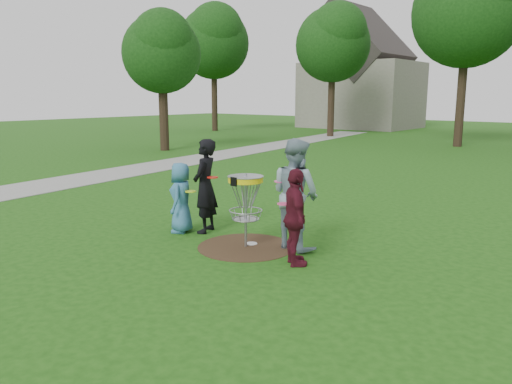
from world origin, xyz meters
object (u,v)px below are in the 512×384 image
Objects in this scene: player_blue at (181,198)px; player_black at (205,186)px; disc_golf_basket at (246,193)px; player_grey at (295,194)px; player_maroon at (295,218)px.

player_black is at bearing 99.46° from player_blue.
player_blue is 1.74m from disc_golf_basket.
player_black is at bearing 19.06° from player_grey.
player_grey is (2.04, 0.28, 0.05)m from player_black.
player_black is (0.39, 0.31, 0.24)m from player_blue.
player_blue is 2.52m from player_grey.
player_black is 1.35m from disc_golf_basket.
disc_golf_basket is at bearing 61.50° from player_blue.
player_grey reaches higher than disc_golf_basket.
player_grey is 1.25× the size of player_maroon.
disc_golf_basket is (-1.27, 0.24, 0.21)m from player_maroon.
player_maroon reaches higher than player_blue.
disc_golf_basket is (1.71, 0.03, 0.30)m from player_blue.
disc_golf_basket is (-0.72, -0.56, 0.00)m from player_grey.
player_black is 1.39× the size of disc_golf_basket.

